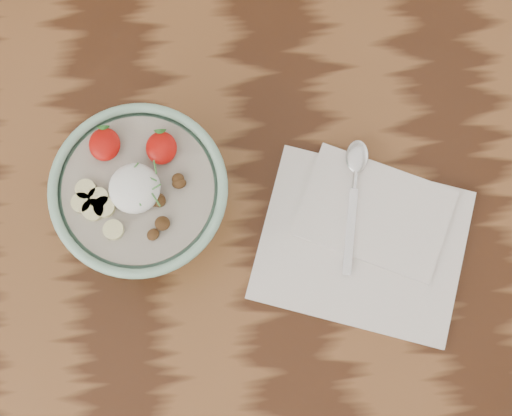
{
  "coord_description": "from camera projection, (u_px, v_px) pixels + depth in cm",
  "views": [
    {
      "loc": [
        15.6,
        -12.19,
        159.18
      ],
      "look_at": [
        16.76,
        2.68,
        86.38
      ],
      "focal_mm": 50.0,
      "sensor_mm": 36.0,
      "label": 1
    }
  ],
  "objects": [
    {
      "name": "table",
      "position": [
        131.0,
        269.0,
        0.94
      ],
      "size": [
        160.0,
        90.0,
        75.0
      ],
      "color": "#381C0E",
      "rests_on": "ground"
    },
    {
      "name": "napkin",
      "position": [
        365.0,
        238.0,
        0.85
      ],
      "size": [
        28.68,
        25.85,
        1.46
      ],
      "rotation": [
        0.0,
        0.0,
        -0.33
      ],
      "color": "white",
      "rests_on": "table"
    },
    {
      "name": "spoon",
      "position": [
        355.0,
        175.0,
        0.85
      ],
      "size": [
        4.96,
        16.46,
        0.86
      ],
      "rotation": [
        0.0,
        0.0,
        -0.19
      ],
      "color": "silver",
      "rests_on": "napkin"
    },
    {
      "name": "breakfast_bowl",
      "position": [
        143.0,
        197.0,
        0.8
      ],
      "size": [
        19.24,
        19.24,
        12.94
      ],
      "rotation": [
        0.0,
        0.0,
        0.28
      ],
      "color": "#8BBBA1",
      "rests_on": "table"
    }
  ]
}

